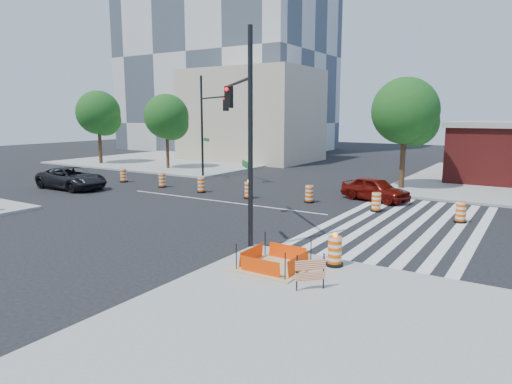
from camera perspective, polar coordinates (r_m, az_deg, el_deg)
ground at (r=27.45m, az=-4.56°, el=-1.16°), size 120.00×120.00×0.00m
sidewalk_nw at (r=52.54m, az=-8.51°, el=4.04°), size 22.00×22.00×0.15m
crosswalk_east at (r=22.76m, az=18.13°, el=-3.87°), size 6.75×13.50×0.01m
lane_centerline at (r=27.45m, az=-4.56°, el=-1.15°), size 14.00×0.12×0.01m
excavation_pit at (r=15.29m, az=2.29°, el=-9.15°), size 2.20×2.20×0.90m
beige_midrise at (r=51.88m, az=-0.61°, el=9.53°), size 14.00×10.00×10.00m
red_coupe at (r=28.32m, az=14.69°, el=0.37°), size 4.54×2.82×1.44m
dark_suv at (r=34.32m, az=-22.05°, el=1.62°), size 5.48×2.57×1.52m
signal_pole_se at (r=18.63m, az=-1.76°, el=9.19°), size 4.41×4.50×8.15m
signal_pole_nw at (r=35.96m, az=-5.90°, el=9.29°), size 5.26×3.30×8.04m
pit_drum at (r=15.55m, az=9.81°, el=-7.40°), size 0.58×0.58×1.14m
barricade at (r=13.37m, az=6.81°, el=-9.69°), size 0.68×0.66×1.06m
tree_north_a at (r=49.82m, az=-19.03°, el=9.07°), size 4.44×4.44×7.54m
tree_north_b at (r=43.58m, az=-11.05°, el=8.94°), size 4.13×4.13×7.02m
tree_north_c at (r=32.72m, az=18.23°, el=9.15°), size 4.48×4.48×7.62m
median_drum_0 at (r=36.45m, az=-16.22°, el=1.94°), size 0.60×0.60×1.02m
median_drum_1 at (r=33.18m, az=-11.64°, el=1.40°), size 0.60×0.60×1.02m
median_drum_2 at (r=30.58m, az=-6.86°, el=0.83°), size 0.60×0.60×1.02m
median_drum_3 at (r=28.19m, az=-0.95°, el=0.17°), size 0.60×0.60×1.18m
median_drum_4 at (r=27.08m, az=6.68°, el=-0.31°), size 0.60×0.60×1.02m
median_drum_5 at (r=25.24m, az=14.80°, el=-1.31°), size 0.60×0.60×1.02m
median_drum_6 at (r=24.03m, az=24.22°, el=-2.40°), size 0.60×0.60×1.02m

